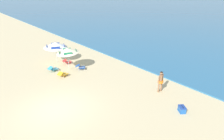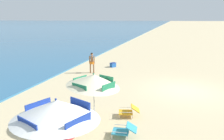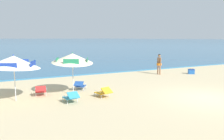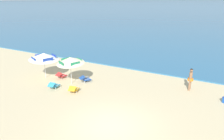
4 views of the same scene
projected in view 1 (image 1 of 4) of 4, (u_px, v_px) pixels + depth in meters
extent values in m
plane|color=#CCB78C|center=(57.00, 109.00, 11.92)|extent=(800.00, 800.00, 0.00)
cylinder|color=silver|center=(68.00, 59.00, 17.62)|extent=(0.04, 0.04, 2.14)
cone|color=beige|center=(67.00, 50.00, 17.30)|extent=(2.13, 2.16, 0.69)
cube|color=#1E724C|center=(76.00, 51.00, 17.54)|extent=(0.70, 0.33, 0.26)
cube|color=#1E724C|center=(67.00, 49.00, 18.01)|extent=(0.33, 0.70, 0.26)
cube|color=#1E724C|center=(59.00, 52.00, 17.15)|extent=(0.70, 0.33, 0.26)
cube|color=#1E724C|center=(68.00, 54.00, 16.67)|extent=(0.33, 0.70, 0.26)
sphere|color=#1E724C|center=(67.00, 48.00, 17.20)|extent=(0.06, 0.06, 0.06)
cylinder|color=silver|center=(56.00, 52.00, 19.62)|extent=(0.04, 0.04, 2.12)
cone|color=white|center=(55.00, 45.00, 19.32)|extent=(2.84, 2.81, 0.70)
cube|color=navy|center=(64.00, 45.00, 19.59)|extent=(0.79, 0.36, 0.30)
cube|color=navy|center=(55.00, 44.00, 20.13)|extent=(0.36, 0.79, 0.30)
cube|color=navy|center=(47.00, 47.00, 19.15)|extent=(0.79, 0.36, 0.30)
cube|color=navy|center=(56.00, 48.00, 18.61)|extent=(0.36, 0.79, 0.30)
sphere|color=navy|center=(55.00, 42.00, 19.21)|extent=(0.06, 0.06, 0.06)
cube|color=teal|center=(54.00, 69.00, 17.64)|extent=(0.58, 0.65, 0.04)
cube|color=teal|center=(50.00, 68.00, 17.30)|extent=(0.53, 0.43, 0.24)
cylinder|color=silver|center=(56.00, 69.00, 18.02)|extent=(0.03, 0.03, 0.18)
cylinder|color=silver|center=(59.00, 70.00, 17.70)|extent=(0.03, 0.03, 0.18)
cylinder|color=silver|center=(51.00, 70.00, 17.65)|extent=(0.03, 0.03, 0.18)
cylinder|color=silver|center=(53.00, 72.00, 17.33)|extent=(0.03, 0.03, 0.18)
cylinder|color=silver|center=(53.00, 67.00, 17.77)|extent=(0.08, 0.54, 0.02)
cylinder|color=silver|center=(56.00, 69.00, 17.41)|extent=(0.08, 0.54, 0.02)
cube|color=red|center=(68.00, 62.00, 19.45)|extent=(0.61, 0.68, 0.04)
cube|color=red|center=(64.00, 61.00, 19.19)|extent=(0.55, 0.47, 0.20)
cylinder|color=silver|center=(70.00, 62.00, 19.81)|extent=(0.03, 0.03, 0.18)
cylinder|color=silver|center=(72.00, 63.00, 19.42)|extent=(0.03, 0.03, 0.18)
cylinder|color=silver|center=(65.00, 63.00, 19.56)|extent=(0.03, 0.03, 0.18)
cylinder|color=silver|center=(66.00, 64.00, 19.16)|extent=(0.03, 0.03, 0.18)
cylinder|color=silver|center=(67.00, 60.00, 19.63)|extent=(0.11, 0.54, 0.02)
cylinder|color=silver|center=(69.00, 62.00, 19.17)|extent=(0.11, 0.54, 0.02)
cube|color=gold|center=(64.00, 74.00, 16.53)|extent=(0.65, 0.71, 0.04)
cube|color=gold|center=(60.00, 74.00, 16.15)|extent=(0.57, 0.47, 0.26)
cylinder|color=silver|center=(65.00, 74.00, 16.91)|extent=(0.03, 0.03, 0.18)
cylinder|color=silver|center=(69.00, 75.00, 16.64)|extent=(0.03, 0.03, 0.18)
cylinder|color=silver|center=(60.00, 76.00, 16.50)|extent=(0.03, 0.03, 0.18)
cylinder|color=silver|center=(64.00, 77.00, 16.22)|extent=(0.03, 0.03, 0.18)
cylinder|color=silver|center=(62.00, 72.00, 16.64)|extent=(0.15, 0.53, 0.02)
cylinder|color=silver|center=(66.00, 74.00, 16.32)|extent=(0.15, 0.53, 0.02)
cube|color=#1E4799|center=(82.00, 68.00, 17.98)|extent=(0.77, 0.79, 0.04)
cube|color=#1E4799|center=(78.00, 66.00, 17.87)|extent=(0.63, 0.61, 0.20)
cylinder|color=silver|center=(85.00, 68.00, 18.27)|extent=(0.03, 0.03, 0.18)
cylinder|color=silver|center=(85.00, 69.00, 17.82)|extent=(0.03, 0.03, 0.18)
cylinder|color=silver|center=(79.00, 68.00, 18.23)|extent=(0.03, 0.03, 0.18)
cylinder|color=silver|center=(79.00, 70.00, 17.78)|extent=(0.03, 0.03, 0.18)
cylinder|color=silver|center=(82.00, 65.00, 18.19)|extent=(0.32, 0.46, 0.02)
cylinder|color=silver|center=(82.00, 67.00, 17.68)|extent=(0.32, 0.46, 0.02)
cylinder|color=#8C6042|center=(161.00, 86.00, 13.96)|extent=(0.12, 0.12, 0.80)
cylinder|color=#8C6042|center=(159.00, 87.00, 13.80)|extent=(0.12, 0.12, 0.80)
cylinder|color=orange|center=(161.00, 82.00, 13.72)|extent=(0.40, 0.40, 0.17)
cylinder|color=#8C6042|center=(161.00, 78.00, 13.62)|extent=(0.22, 0.22, 0.57)
cylinder|color=#8C6042|center=(163.00, 78.00, 13.73)|extent=(0.09, 0.09, 0.60)
cylinder|color=#8C6042|center=(159.00, 79.00, 13.52)|extent=(0.09, 0.09, 0.60)
sphere|color=#8C6042|center=(161.00, 73.00, 13.46)|extent=(0.22, 0.22, 0.22)
sphere|color=black|center=(161.00, 73.00, 13.45)|extent=(0.20, 0.20, 0.20)
cube|color=#1E56A8|center=(182.00, 110.00, 11.58)|extent=(0.59, 0.55, 0.32)
cube|color=navy|center=(182.00, 107.00, 11.50)|extent=(0.61, 0.57, 0.08)
cylinder|color=black|center=(182.00, 106.00, 11.48)|extent=(0.29, 0.21, 0.02)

